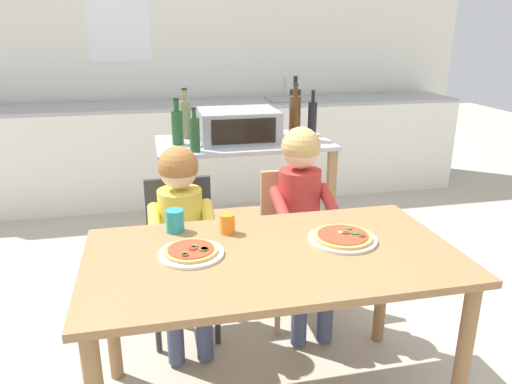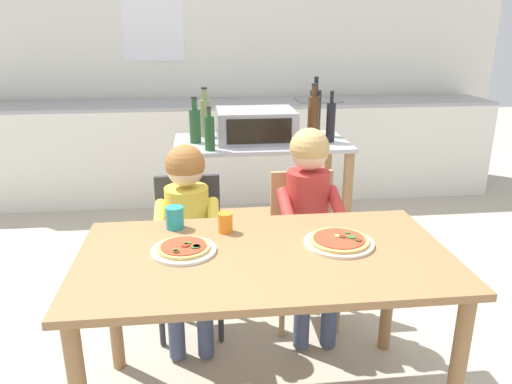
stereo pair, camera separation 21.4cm
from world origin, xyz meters
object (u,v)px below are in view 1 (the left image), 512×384
Objects in this scene: bottle_slim_sauce at (295,111)px; pizza_plate_white at (191,252)px; dining_table at (272,275)px; drinking_cup_orange at (228,224)px; toaster_oven at (238,125)px; dining_chair_right at (295,234)px; pizza_plate_cream at (343,238)px; child_in_red_shirt at (302,204)px; drinking_cup_teal at (175,221)px; bottle_clear_vinegar at (177,126)px; bottle_squat_spirits at (185,118)px; bottle_brown_beer at (312,120)px; bottle_dark_olive_oil at (295,117)px; bottle_tall_green_wine at (195,134)px; kitchen_island_cart at (244,183)px; child_in_yellow_shirt at (182,222)px; dining_chair_left at (182,245)px.

bottle_slim_sauce is 1.71m from pizza_plate_white.
drinking_cup_orange reaches higher than dining_table.
dining_chair_right is at bearing -73.91° from toaster_oven.
pizza_plate_cream reaches higher than dining_table.
drinking_cup_teal is at bearing -156.36° from child_in_red_shirt.
bottle_slim_sauce reaches higher than bottle_clear_vinegar.
drinking_cup_teal is at bearing 162.75° from drinking_cup_orange.
drinking_cup_teal is 1.14× the size of drinking_cup_orange.
pizza_plate_cream is (0.51, -1.47, -0.26)m from bottle_squat_spirits.
child_in_red_shirt is at bearing 23.64° from drinking_cup_teal.
bottle_dark_olive_oil is (-0.11, 0.03, 0.02)m from bottle_brown_beer.
drinking_cup_teal is (-0.66, -0.41, 0.30)m from dining_chair_right.
drinking_cup_orange is at bearing -87.50° from bottle_tall_green_wine.
kitchen_island_cart is 0.76× the size of dining_table.
pizza_plate_white is at bearing -109.61° from kitchen_island_cart.
bottle_tall_green_wine reaches higher than child_in_yellow_shirt.
child_in_yellow_shirt reaches higher than kitchen_island_cart.
kitchen_island_cart is 0.81m from dining_chair_left.
bottle_squat_spirits is 1.27× the size of pizza_plate_white.
child_in_yellow_shirt is (-0.62, -0.14, 0.18)m from dining_chair_right.
bottle_dark_olive_oil is 1.40× the size of bottle_tall_green_wine.
drinking_cup_teal is (-0.51, -1.05, 0.20)m from kitchen_island_cart.
bottle_clear_vinegar reaches higher than drinking_cup_teal.
bottle_squat_spirits is 0.39m from bottle_tall_green_wine.
drinking_cup_teal is at bearing -148.54° from dining_chair_right.
bottle_dark_olive_oil is 4.25× the size of drinking_cup_orange.
bottle_brown_beer is 0.82m from dining_chair_right.
dining_table is at bearing -114.62° from bottle_brown_beer.
dining_chair_left is 1.00× the size of dining_chair_right.
dining_table is at bearing -65.45° from dining_chair_left.
drinking_cup_teal is (-0.89, -1.21, -0.25)m from bottle_slim_sauce.
bottle_brown_beer is at bearing 10.58° from bottle_tall_green_wine.
kitchen_island_cart is 2.25× the size of toaster_oven.
dining_chair_right is 0.66m from child_in_yellow_shirt.
bottle_squat_spirits reaches higher than dining_chair_right.
bottle_dark_olive_oil is at bearing 38.21° from dining_chair_left.
drinking_cup_teal reaches higher than pizza_plate_white.
dining_chair_left is (-0.79, -0.62, -0.54)m from bottle_dark_olive_oil.
dining_table is 0.65m from child_in_yellow_shirt.
bottle_dark_olive_oil is 0.45× the size of dining_chair_right.
bottle_clear_vinegar is at bearing 127.12° from child_in_red_shirt.
bottle_clear_vinegar is 1.41m from dining_table.
bottle_clear_vinegar is 0.75m from bottle_dark_olive_oil.
drinking_cup_orange is at bearing 46.19° from pizza_plate_white.
drinking_cup_orange is (-0.68, -1.27, -0.25)m from bottle_slim_sauce.
bottle_brown_beer is at bearing -9.21° from kitchen_island_cart.
bottle_brown_beer is 0.88× the size of bottle_dark_olive_oil.
bottle_squat_spirits is 0.40× the size of dining_chair_right.
bottle_dark_olive_oil reaches higher than drinking_cup_orange.
pizza_plate_cream is (0.16, -1.30, 0.16)m from kitchen_island_cart.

